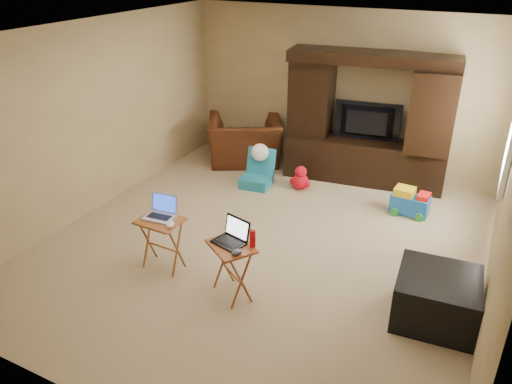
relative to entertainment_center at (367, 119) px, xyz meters
The scene contains 20 objects.
floor 2.66m from the entertainment_center, 102.43° to the right, with size 5.50×5.50×0.00m, color tan.
ceiling 2.90m from the entertainment_center, 102.43° to the right, with size 5.50×5.50×0.00m, color silver.
wall_back 0.69m from the entertainment_center, 147.35° to the left, with size 5.00×5.00×0.00m, color tan.
wall_front 5.19m from the entertainment_center, 95.88° to the right, with size 5.00×5.00×0.00m, color tan.
wall_left 3.88m from the entertainment_center, 141.52° to the right, with size 5.50×5.50×0.00m, color tan.
wall_right 3.12m from the entertainment_center, 50.75° to the right, with size 5.50×5.50×0.00m, color tan.
entertainment_center is the anchor object (origin of this frame).
television 0.06m from the entertainment_center, 90.00° to the right, with size 1.00×0.13×0.57m, color black.
recliner 2.07m from the entertainment_center, behind, with size 1.17×1.03×0.76m, color #4C2510.
child_rocker 1.82m from the entertainment_center, 144.37° to the right, with size 0.43×0.49×0.57m, color teal, non-canonical shape.
plush_toy 1.32m from the entertainment_center, 133.73° to the right, with size 0.34×0.28×0.37m, color red, non-canonical shape.
push_toy 1.45m from the entertainment_center, 42.15° to the right, with size 0.51×0.36×0.38m, color blue, non-canonical shape.
ottoman 3.36m from the entertainment_center, 61.59° to the right, with size 0.76×0.76×0.49m, color black.
tray_table_left 3.67m from the entertainment_center, 111.52° to the right, with size 0.47×0.38×0.61m, color #A04B26.
tray_table_right 3.53m from the entertainment_center, 96.37° to the right, with size 0.47×0.37×0.60m, color #A15027.
laptop_left 3.60m from the entertainment_center, 112.15° to the right, with size 0.32×0.27×0.24m, color silver.
laptop_right 3.46m from the entertainment_center, 97.07° to the right, with size 0.32×0.26×0.24m, color black.
mouse_left 3.63m from the entertainment_center, 108.31° to the right, with size 0.08×0.12×0.05m, color white.
mouse_right 3.59m from the entertainment_center, 94.09° to the right, with size 0.08×0.12×0.05m, color #3E3F43.
water_bottle 3.38m from the entertainment_center, 93.14° to the right, with size 0.06×0.06×0.19m, color red.
Camera 1 is at (2.29, -4.69, 3.28)m, focal length 35.00 mm.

